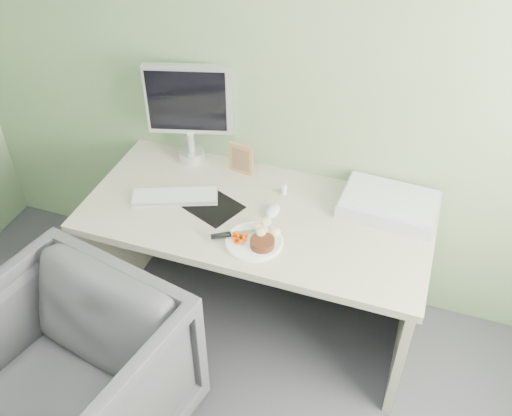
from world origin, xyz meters
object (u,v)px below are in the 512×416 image
(monitor, at_px, (190,108))
(desk_chair, at_px, (66,383))
(desk, at_px, (256,241))
(plate, at_px, (254,241))
(scanner, at_px, (389,205))

(monitor, relative_size, desk_chair, 0.61)
(desk, distance_m, plate, 0.28)
(desk, xyz_separation_m, desk_chair, (-0.52, -0.89, -0.16))
(scanner, distance_m, monitor, 1.06)
(plate, height_order, monitor, monitor)
(plate, distance_m, scanner, 0.66)
(desk, relative_size, desk_chair, 1.90)
(plate, xyz_separation_m, scanner, (0.51, 0.41, 0.03))
(plate, bearing_deg, scanner, 38.50)
(monitor, bearing_deg, desk, -50.32)
(plate, bearing_deg, monitor, 135.16)
(plate, relative_size, desk_chair, 0.30)
(plate, relative_size, scanner, 0.58)
(plate, xyz_separation_m, monitor, (-0.51, 0.51, 0.28))
(desk, xyz_separation_m, scanner, (0.57, 0.22, 0.22))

